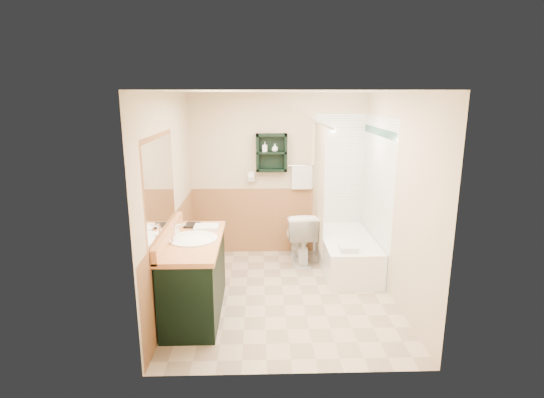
{
  "coord_description": "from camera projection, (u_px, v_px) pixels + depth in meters",
  "views": [
    {
      "loc": [
        -0.28,
        -4.72,
        2.36
      ],
      "look_at": [
        -0.13,
        0.2,
        1.15
      ],
      "focal_mm": 28.0,
      "sensor_mm": 36.0,
      "label": 1
    }
  ],
  "objects": [
    {
      "name": "wainscot_back",
      "position": [
        278.0,
        220.0,
        6.47
      ],
      "size": [
        2.58,
        2.58,
        1.0
      ],
      "primitive_type": null,
      "color": "#AD6F46",
      "rests_on": "back_wall"
    },
    {
      "name": "bathtub",
      "position": [
        346.0,
        252.0,
        5.91
      ],
      "size": [
        0.69,
        1.5,
        0.46
      ],
      "primitive_type": "cube",
      "color": "white",
      "rests_on": "ground"
    },
    {
      "name": "left_wall",
      "position": [
        168.0,
        200.0,
        4.83
      ],
      "size": [
        0.04,
        3.0,
        2.4
      ],
      "primitive_type": "cube",
      "color": "beige",
      "rests_on": "ground"
    },
    {
      "name": "tile_back",
      "position": [
        346.0,
        185.0,
        6.36
      ],
      "size": [
        0.95,
        0.95,
        2.1
      ],
      "primitive_type": null,
      "color": "white",
      "rests_on": "back_wall"
    },
    {
      "name": "tile_right",
      "position": [
        376.0,
        196.0,
        5.67
      ],
      "size": [
        1.5,
        1.5,
        2.1
      ],
      "primitive_type": null,
      "color": "white",
      "rests_on": "right_wall"
    },
    {
      "name": "hair_dryer",
      "position": [
        251.0,
        176.0,
        6.24
      ],
      "size": [
        0.1,
        0.24,
        0.18
      ],
      "primitive_type": null,
      "color": "silver",
      "rests_on": "back_wall"
    },
    {
      "name": "mirror_glass",
      "position": [
        161.0,
        184.0,
        4.22
      ],
      "size": [
        1.2,
        1.2,
        0.9
      ],
      "primitive_type": null,
      "color": "white",
      "rests_on": "left_wall"
    },
    {
      "name": "tub_towel",
      "position": [
        348.0,
        249.0,
        5.28
      ],
      "size": [
        0.22,
        0.18,
        0.07
      ],
      "primitive_type": "cube",
      "color": "silver",
      "rests_on": "bathtub"
    },
    {
      "name": "shower_curtain",
      "position": [
        319.0,
        186.0,
        5.79
      ],
      "size": [
        1.05,
        1.05,
        1.7
      ],
      "primitive_type": null,
      "color": "beige",
      "rests_on": "curtain_rod"
    },
    {
      "name": "vanity_book",
      "position": [
        185.0,
        217.0,
        4.99
      ],
      "size": [
        0.16,
        0.04,
        0.22
      ],
      "primitive_type": "imported",
      "rotation": [
        0.0,
        0.0,
        -0.1
      ],
      "color": "black",
      "rests_on": "vanity"
    },
    {
      "name": "soap_bottle_a",
      "position": [
        265.0,
        149.0,
        6.12
      ],
      "size": [
        0.09,
        0.15,
        0.07
      ],
      "primitive_type": "imported",
      "rotation": [
        0.0,
        0.0,
        -0.16
      ],
      "color": "white",
      "rests_on": "wall_shelf"
    },
    {
      "name": "ceiling",
      "position": [
        285.0,
        90.0,
        4.57
      ],
      "size": [
        2.6,
        3.0,
        0.04
      ],
      "primitive_type": "cube",
      "color": "white",
      "rests_on": "back_wall"
    },
    {
      "name": "mirror_frame",
      "position": [
        160.0,
        184.0,
        4.22
      ],
      "size": [
        1.3,
        1.3,
        1.0
      ],
      "primitive_type": null,
      "color": "#945630",
      "rests_on": "left_wall"
    },
    {
      "name": "toilet",
      "position": [
        300.0,
        237.0,
        6.11
      ],
      "size": [
        0.48,
        0.79,
        0.74
      ],
      "primitive_type": "imported",
      "rotation": [
        0.0,
        0.0,
        3.22
      ],
      "color": "white",
      "rests_on": "ground"
    },
    {
      "name": "vanity",
      "position": [
        195.0,
        277.0,
        4.64
      ],
      "size": [
        0.59,
        1.35,
        0.86
      ],
      "primitive_type": "cube",
      "color": "black",
      "rests_on": "ground"
    },
    {
      "name": "towel_bar",
      "position": [
        302.0,
        166.0,
        6.25
      ],
      "size": [
        0.4,
        0.06,
        0.4
      ],
      "primitive_type": null,
      "color": "silver",
      "rests_on": "back_wall"
    },
    {
      "name": "soap_bottle_b",
      "position": [
        275.0,
        149.0,
        6.12
      ],
      "size": [
        0.12,
        0.14,
        0.09
      ],
      "primitive_type": "imported",
      "rotation": [
        0.0,
        0.0,
        -0.34
      ],
      "color": "white",
      "rests_on": "wall_shelf"
    },
    {
      "name": "right_wall",
      "position": [
        397.0,
        198.0,
        4.9
      ],
      "size": [
        0.04,
        3.0,
        2.4
      ],
      "primitive_type": "cube",
      "color": "beige",
      "rests_on": "ground"
    },
    {
      "name": "tile_accent",
      "position": [
        379.0,
        132.0,
        5.46
      ],
      "size": [
        1.5,
        1.5,
        0.1
      ],
      "primitive_type": null,
      "color": "#13422D",
      "rests_on": "right_wall"
    },
    {
      "name": "floor",
      "position": [
        283.0,
        295.0,
        5.15
      ],
      "size": [
        3.0,
        3.0,
        0.0
      ],
      "primitive_type": "plane",
      "color": "#C2AB8D",
      "rests_on": "ground"
    },
    {
      "name": "back_wall",
      "position": [
        278.0,
        175.0,
        6.34
      ],
      "size": [
        2.6,
        0.04,
        2.4
      ],
      "primitive_type": "cube",
      "color": "beige",
      "rests_on": "ground"
    },
    {
      "name": "wainscot_left",
      "position": [
        175.0,
        257.0,
        4.99
      ],
      "size": [
        2.98,
        2.98,
        1.0
      ],
      "primitive_type": null,
      "color": "#AD6F46",
      "rests_on": "left_wall"
    },
    {
      "name": "wall_shelf",
      "position": [
        271.0,
        153.0,
        6.14
      ],
      "size": [
        0.45,
        0.15,
        0.55
      ],
      "primitive_type": "cube",
      "color": "black",
      "rests_on": "back_wall"
    },
    {
      "name": "curtain_rod",
      "position": [
        322.0,
        124.0,
        5.42
      ],
      "size": [
        0.03,
        1.6,
        0.03
      ],
      "primitive_type": "cylinder",
      "rotation": [
        1.57,
        0.0,
        0.0
      ],
      "color": "silver",
      "rests_on": "back_wall"
    },
    {
      "name": "counter_towel",
      "position": [
        206.0,
        227.0,
        4.89
      ],
      "size": [
        0.27,
        0.22,
        0.04
      ],
      "primitive_type": "cube",
      "color": "silver",
      "rests_on": "vanity"
    }
  ]
}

